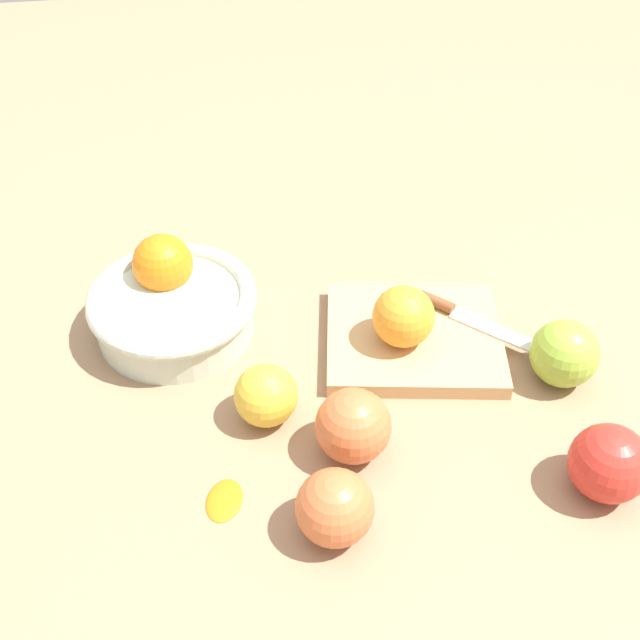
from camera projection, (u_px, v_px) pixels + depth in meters
The scene contains 11 objects.
ground_plane at pixel (337, 383), 0.91m from camera, with size 2.40×2.40×0.00m, color #997556.
bowl at pixel (172, 303), 0.95m from camera, with size 0.20×0.20×0.10m.
cutting_board at pixel (414, 338), 0.95m from camera, with size 0.20×0.17×0.02m, color tan.
orange_on_board at pixel (403, 317), 0.91m from camera, with size 0.07×0.07×0.07m, color orange.
knife at pixel (461, 314), 0.96m from camera, with size 0.12×0.12×0.01m.
apple_front_right at pixel (609, 463), 0.78m from camera, with size 0.08×0.08×0.08m, color red.
apple_front_left at pixel (266, 396), 0.85m from camera, with size 0.07×0.07×0.07m, color gold.
apple_front_left_2 at pixel (335, 508), 0.74m from camera, with size 0.07×0.07×0.07m, color #CC6638.
apple_front_center at pixel (357, 425), 0.81m from camera, with size 0.08×0.08×0.08m, color #CC6638.
apple_mid_right at pixel (564, 354), 0.89m from camera, with size 0.08×0.08×0.08m, color #8EB738.
citrus_peel at pixel (224, 498), 0.79m from camera, with size 0.05×0.04×0.01m, color orange.
Camera 1 is at (-0.11, -0.61, 0.67)m, focal length 45.08 mm.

